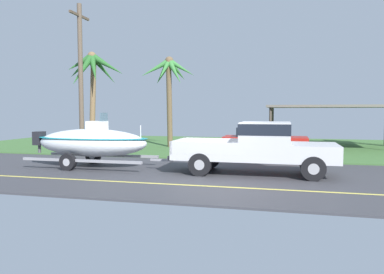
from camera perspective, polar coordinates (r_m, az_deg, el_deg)
name	(u,v)px	position (r m, az deg, el deg)	size (l,w,h in m)	color
ground	(241,151)	(21.19, 7.53, -2.13)	(36.00, 22.00, 0.11)	#38383D
pickup_truck_towing	(264,145)	(13.40, 11.12, -1.25)	(5.96, 2.09, 1.86)	silver
boat_on_trailer	(92,142)	(15.34, -15.26, -0.81)	(6.01, 2.16, 2.19)	gray
parked_sedan_near	(264,140)	(20.25, 11.06, -0.52)	(4.42, 1.89, 1.38)	#B21E19
carport_awning	(332,107)	(23.95, 20.77, 4.34)	(7.60, 4.90, 2.60)	#4C4238
palm_tree_near_left	(91,74)	(21.31, -15.27, 9.43)	(3.76, 2.94, 5.51)	brown
palm_tree_near_right	(169,78)	(22.64, -3.57, 9.12)	(3.35, 2.90, 5.54)	brown
utility_pole	(81,77)	(20.24, -16.82, 8.89)	(0.24, 1.80, 7.75)	brown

